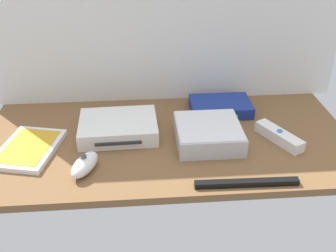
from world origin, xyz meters
TOP-DOWN VIEW (x-y plane):
  - ground_plane at (0.00, 0.00)cm, footprint 100.00×48.00cm
  - game_console at (-13.39, 3.49)cm, footprint 21.42×16.94cm
  - mini_computer at (10.52, -2.39)cm, footprint 17.02×17.02cm
  - game_case at (-36.30, -3.05)cm, footprint 17.56×21.59cm
  - network_router at (17.05, 14.03)cm, footprint 18.06×12.46cm
  - remote_wand at (29.50, -3.56)cm, footprint 10.10×14.77cm
  - remote_nunchuk at (-20.93, -13.00)cm, footprint 8.11×10.92cm
  - sensor_bar at (16.31, -21.26)cm, footprint 24.03×2.31cm

SIDE VIEW (x-z plane):
  - ground_plane at x=0.00cm, z-range -2.00..0.00cm
  - sensor_bar at x=16.31cm, z-range 0.00..1.40cm
  - game_case at x=-36.30cm, z-range -0.02..1.54cm
  - remote_wand at x=29.50cm, z-range -0.19..3.21cm
  - network_router at x=17.05cm, z-range 0.00..3.40cm
  - remote_nunchuk at x=-20.93cm, z-range -0.51..4.59cm
  - game_console at x=-13.39cm, z-range 0.00..4.40cm
  - mini_computer at x=10.52cm, z-range -0.01..5.29cm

